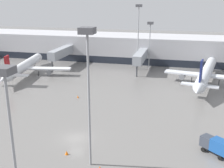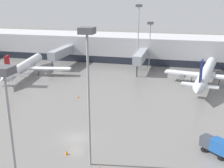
{
  "view_description": "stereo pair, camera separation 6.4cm",
  "coord_description": "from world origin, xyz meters",
  "px_view_note": "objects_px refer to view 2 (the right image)",
  "views": [
    {
      "loc": [
        15.85,
        -38.69,
        22.23
      ],
      "look_at": [
        0.83,
        21.32,
        3.0
      ],
      "focal_mm": 45.0,
      "sensor_mm": 36.0,
      "label": 1
    },
    {
      "loc": [
        15.91,
        -38.68,
        22.23
      ],
      "look_at": [
        0.83,
        21.32,
        3.0
      ],
      "focal_mm": 45.0,
      "sensor_mm": 36.0,
      "label": 2
    }
  ],
  "objects_px": {
    "traffic_cone_0": "(100,168)",
    "apron_light_mast_3": "(88,60)",
    "traffic_cone_3": "(78,97)",
    "apron_light_mast_5": "(7,96)",
    "service_truck_1": "(216,145)",
    "apron_light_mast_4": "(139,19)",
    "parked_jet_3": "(206,73)",
    "parked_jet_1": "(24,67)",
    "apron_light_mast_0": "(150,31)",
    "traffic_cone_1": "(66,153)"
  },
  "relations": [
    {
      "from": "parked_jet_1",
      "to": "apron_light_mast_0",
      "type": "height_order",
      "value": "apron_light_mast_0"
    },
    {
      "from": "parked_jet_3",
      "to": "service_truck_1",
      "type": "height_order",
      "value": "parked_jet_3"
    },
    {
      "from": "parked_jet_3",
      "to": "traffic_cone_1",
      "type": "xyz_separation_m",
      "value": [
        -22.04,
        -41.27,
        -2.74
      ]
    },
    {
      "from": "parked_jet_1",
      "to": "service_truck_1",
      "type": "distance_m",
      "value": 60.44
    },
    {
      "from": "traffic_cone_0",
      "to": "traffic_cone_3",
      "type": "distance_m",
      "value": 28.83
    },
    {
      "from": "traffic_cone_3",
      "to": "apron_light_mast_3",
      "type": "xyz_separation_m",
      "value": [
        11.27,
        -24.88,
        14.45
      ]
    },
    {
      "from": "traffic_cone_0",
      "to": "apron_light_mast_4",
      "type": "relative_size",
      "value": 0.03
    },
    {
      "from": "service_truck_1",
      "to": "apron_light_mast_3",
      "type": "distance_m",
      "value": 22.66
    },
    {
      "from": "apron_light_mast_0",
      "to": "apron_light_mast_4",
      "type": "xyz_separation_m",
      "value": [
        -3.41,
        -2.07,
        3.64
      ]
    },
    {
      "from": "traffic_cone_0",
      "to": "apron_light_mast_0",
      "type": "height_order",
      "value": "apron_light_mast_0"
    },
    {
      "from": "apron_light_mast_0",
      "to": "apron_light_mast_3",
      "type": "height_order",
      "value": "apron_light_mast_3"
    },
    {
      "from": "apron_light_mast_5",
      "to": "parked_jet_1",
      "type": "bearing_deg",
      "value": 120.03
    },
    {
      "from": "apron_light_mast_0",
      "to": "apron_light_mast_5",
      "type": "height_order",
      "value": "apron_light_mast_5"
    },
    {
      "from": "traffic_cone_0",
      "to": "traffic_cone_3",
      "type": "relative_size",
      "value": 0.87
    },
    {
      "from": "apron_light_mast_3",
      "to": "traffic_cone_0",
      "type": "bearing_deg",
      "value": -29.61
    },
    {
      "from": "apron_light_mast_4",
      "to": "parked_jet_3",
      "type": "bearing_deg",
      "value": -30.51
    },
    {
      "from": "apron_light_mast_3",
      "to": "apron_light_mast_5",
      "type": "bearing_deg",
      "value": -122.89
    },
    {
      "from": "parked_jet_3",
      "to": "traffic_cone_0",
      "type": "relative_size",
      "value": 63.56
    },
    {
      "from": "traffic_cone_0",
      "to": "apron_light_mast_3",
      "type": "relative_size",
      "value": 0.03
    },
    {
      "from": "apron_light_mast_3",
      "to": "apron_light_mast_5",
      "type": "relative_size",
      "value": 1.2
    },
    {
      "from": "traffic_cone_1",
      "to": "traffic_cone_0",
      "type": "bearing_deg",
      "value": -23.09
    },
    {
      "from": "service_truck_1",
      "to": "apron_light_mast_0",
      "type": "distance_m",
      "value": 53.32
    },
    {
      "from": "parked_jet_3",
      "to": "apron_light_mast_4",
      "type": "distance_m",
      "value": 26.51
    },
    {
      "from": "traffic_cone_0",
      "to": "apron_light_mast_4",
      "type": "height_order",
      "value": "apron_light_mast_4"
    },
    {
      "from": "traffic_cone_3",
      "to": "apron_light_mast_5",
      "type": "height_order",
      "value": "apron_light_mast_5"
    },
    {
      "from": "parked_jet_1",
      "to": "apron_light_mast_3",
      "type": "relative_size",
      "value": 1.7
    },
    {
      "from": "traffic_cone_0",
      "to": "apron_light_mast_3",
      "type": "xyz_separation_m",
      "value": [
        -1.61,
        0.91,
        14.5
      ]
    },
    {
      "from": "traffic_cone_0",
      "to": "traffic_cone_1",
      "type": "relative_size",
      "value": 0.96
    },
    {
      "from": "apron_light_mast_3",
      "to": "apron_light_mast_5",
      "type": "xyz_separation_m",
      "value": [
        -5.69,
        -8.8,
        -2.14
      ]
    },
    {
      "from": "traffic_cone_3",
      "to": "service_truck_1",
      "type": "bearing_deg",
      "value": -32.37
    },
    {
      "from": "traffic_cone_0",
      "to": "apron_light_mast_3",
      "type": "distance_m",
      "value": 14.61
    },
    {
      "from": "traffic_cone_3",
      "to": "apron_light_mast_4",
      "type": "bearing_deg",
      "value": 73.15
    },
    {
      "from": "traffic_cone_0",
      "to": "parked_jet_3",
      "type": "bearing_deg",
      "value": 69.67
    },
    {
      "from": "parked_jet_3",
      "to": "traffic_cone_0",
      "type": "distance_m",
      "value": 46.74
    },
    {
      "from": "traffic_cone_3",
      "to": "apron_light_mast_4",
      "type": "height_order",
      "value": "apron_light_mast_4"
    },
    {
      "from": "parked_jet_3",
      "to": "apron_light_mast_0",
      "type": "height_order",
      "value": "apron_light_mast_0"
    },
    {
      "from": "traffic_cone_3",
      "to": "apron_light_mast_5",
      "type": "distance_m",
      "value": 36.29
    },
    {
      "from": "parked_jet_1",
      "to": "traffic_cone_3",
      "type": "distance_m",
      "value": 26.99
    },
    {
      "from": "parked_jet_3",
      "to": "apron_light_mast_4",
      "type": "bearing_deg",
      "value": 69.54
    },
    {
      "from": "traffic_cone_1",
      "to": "traffic_cone_3",
      "type": "xyz_separation_m",
      "value": [
        -7.04,
        23.31,
        0.03
      ]
    },
    {
      "from": "apron_light_mast_0",
      "to": "apron_light_mast_4",
      "type": "distance_m",
      "value": 5.4
    },
    {
      "from": "parked_jet_3",
      "to": "traffic_cone_1",
      "type": "distance_m",
      "value": 46.86
    },
    {
      "from": "apron_light_mast_4",
      "to": "parked_jet_1",
      "type": "bearing_deg",
      "value": -154.55
    },
    {
      "from": "parked_jet_3",
      "to": "apron_light_mast_0",
      "type": "bearing_deg",
      "value": 60.2
    },
    {
      "from": "apron_light_mast_0",
      "to": "parked_jet_3",
      "type": "bearing_deg",
      "value": -39.84
    },
    {
      "from": "traffic_cone_0",
      "to": "traffic_cone_1",
      "type": "bearing_deg",
      "value": 156.91
    },
    {
      "from": "service_truck_1",
      "to": "traffic_cone_3",
      "type": "bearing_deg",
      "value": 6.71
    },
    {
      "from": "parked_jet_3",
      "to": "apron_light_mast_3",
      "type": "bearing_deg",
      "value": 167.46
    },
    {
      "from": "traffic_cone_1",
      "to": "apron_light_mast_3",
      "type": "bearing_deg",
      "value": -20.42
    },
    {
      "from": "parked_jet_3",
      "to": "traffic_cone_3",
      "type": "xyz_separation_m",
      "value": [
        -29.08,
        -17.96,
        -2.71
      ]
    }
  ]
}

